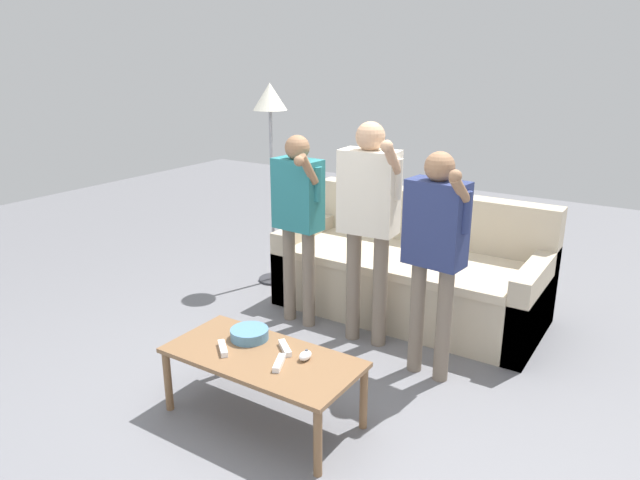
{
  "coord_description": "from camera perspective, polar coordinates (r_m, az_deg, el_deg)",
  "views": [
    {
      "loc": [
        1.76,
        -2.45,
        1.94
      ],
      "look_at": [
        0.02,
        0.24,
        0.92
      ],
      "focal_mm": 32.6,
      "sensor_mm": 36.0,
      "label": 1
    }
  ],
  "objects": [
    {
      "name": "player_center",
      "position": [
        3.86,
        4.78,
        3.07
      ],
      "size": [
        0.47,
        0.33,
        1.54
      ],
      "color": "#756656",
      "rests_on": "ground"
    },
    {
      "name": "floor_lamp",
      "position": [
        4.93,
        -4.89,
        11.87
      ],
      "size": [
        0.28,
        0.28,
        1.72
      ],
      "color": "#2D2D33",
      "rests_on": "ground"
    },
    {
      "name": "ground_plane",
      "position": [
        3.59,
        -2.5,
        -15.02
      ],
      "size": [
        12.0,
        12.0,
        0.0
      ],
      "primitive_type": "plane",
      "color": "slate"
    },
    {
      "name": "game_remote_wand_far",
      "position": [
        3.1,
        -4.03,
        -11.95
      ],
      "size": [
        0.1,
        0.16,
        0.03
      ],
      "color": "white",
      "rests_on": "coffee_table"
    },
    {
      "name": "game_remote_nunchuk",
      "position": [
        3.14,
        -1.45,
        -11.27
      ],
      "size": [
        0.06,
        0.09,
        0.05
      ],
      "color": "white",
      "rests_on": "coffee_table"
    },
    {
      "name": "player_right",
      "position": [
        3.49,
        11.22,
        -0.04
      ],
      "size": [
        0.42,
        0.32,
        1.42
      ],
      "color": "#756656",
      "rests_on": "ground"
    },
    {
      "name": "snack_bowl",
      "position": [
        3.37,
        -6.94,
        -9.13
      ],
      "size": [
        0.22,
        0.22,
        0.06
      ],
      "primitive_type": "cylinder",
      "color": "teal",
      "rests_on": "coffee_table"
    },
    {
      "name": "player_left",
      "position": [
        4.17,
        -2.19,
        3.1
      ],
      "size": [
        0.41,
        0.35,
        1.41
      ],
      "color": "#756656",
      "rests_on": "ground"
    },
    {
      "name": "game_remote_wand_spare",
      "position": [
        3.24,
        -3.46,
        -10.53
      ],
      "size": [
        0.15,
        0.13,
        0.03
      ],
      "color": "white",
      "rests_on": "coffee_table"
    },
    {
      "name": "couch",
      "position": [
        4.59,
        9.0,
        -3.31
      ],
      "size": [
        2.0,
        0.92,
        0.9
      ],
      "color": "#B7A88E",
      "rests_on": "ground"
    },
    {
      "name": "game_remote_wand_near",
      "position": [
        3.27,
        -9.51,
        -10.44
      ],
      "size": [
        0.14,
        0.13,
        0.03
      ],
      "color": "white",
      "rests_on": "coffee_table"
    },
    {
      "name": "coffee_table",
      "position": [
        3.23,
        -5.68,
        -11.9
      ],
      "size": [
        1.08,
        0.52,
        0.39
      ],
      "color": "brown",
      "rests_on": "ground"
    }
  ]
}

